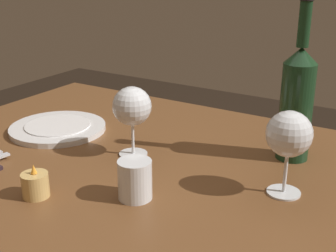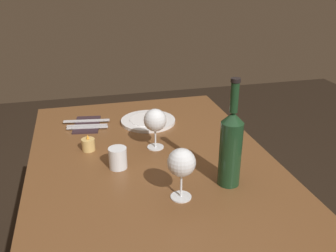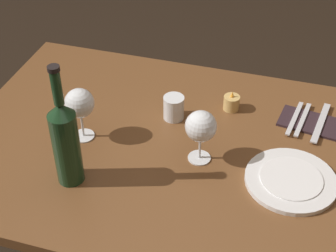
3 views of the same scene
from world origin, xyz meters
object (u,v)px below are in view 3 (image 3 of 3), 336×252
wine_glass_left (201,127)px  fork_outer (295,118)px  wine_bottle (65,141)px  dinner_plate (291,180)px  votive_candle (231,103)px  fork_inner (303,120)px  wine_glass_right (79,104)px  water_tumbler (174,108)px  folded_napkin (310,123)px  table_knife (321,123)px

wine_glass_left → fork_outer: 0.37m
wine_bottle → fork_outer: (0.56, 0.43, -0.13)m
wine_bottle → dinner_plate: 0.61m
votive_candle → fork_inner: 0.23m
votive_candle → wine_glass_right: bearing=-146.7°
fork_outer → water_tumbler: bearing=-166.2°
votive_candle → fork_outer: bearing=-1.5°
folded_napkin → dinner_plate: bearing=-96.7°
votive_candle → dinner_plate: 0.36m
wine_glass_left → fork_inner: bearing=43.4°
wine_bottle → table_knife: 0.79m
dinner_plate → wine_glass_left: bearing=175.1°
votive_candle → fork_outer: votive_candle is taller
fork_outer → table_knife: same height
dinner_plate → folded_napkin: (0.03, 0.28, -0.00)m
wine_glass_right → dinner_plate: (0.62, -0.02, -0.11)m
wine_bottle → fork_outer: bearing=37.7°
wine_glass_left → wine_glass_right: wine_glass_right is taller
wine_glass_right → water_tumbler: size_ratio=2.18×
wine_bottle → votive_candle: bearing=50.7°
wine_glass_left → votive_candle: bearing=80.8°
wine_bottle → votive_candle: (0.36, 0.44, -0.11)m
dinner_plate → table_knife: size_ratio=1.19×
wine_bottle → water_tumbler: size_ratio=4.69×
water_tumbler → fork_inner: 0.40m
wine_glass_right → water_tumbler: (0.24, 0.17, -0.08)m
votive_candle → dinner_plate: bearing=-52.1°
wine_glass_right → fork_outer: wine_glass_right is taller
fork_outer → table_knife: 0.08m
wine_bottle → fork_inner: bearing=36.5°
folded_napkin → fork_inner: size_ratio=1.13×
wine_glass_right → table_knife: 0.74m
votive_candle → table_knife: votive_candle is taller
votive_candle → table_knife: 0.28m
wine_glass_right → fork_outer: bearing=23.2°
wine_glass_right → fork_outer: (0.60, 0.26, -0.11)m
fork_inner → fork_outer: size_ratio=1.00×
water_tumbler → table_knife: 0.46m
water_tumbler → dinner_plate: 0.43m
dinner_plate → folded_napkin: 0.28m
wine_glass_right → dinner_plate: wine_glass_right is taller
dinner_plate → votive_candle: bearing=127.9°
dinner_plate → fork_inner: (0.01, 0.28, 0.00)m
fork_outer → wine_glass_right: bearing=-156.8°
folded_napkin → table_knife: size_ratio=0.97×
wine_bottle → table_knife: (0.64, 0.43, -0.13)m
wine_glass_left → table_knife: wine_glass_left is taller
fork_inner → water_tumbler: bearing=-167.0°
fork_inner → fork_outer: same height
folded_napkin → table_knife: 0.03m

